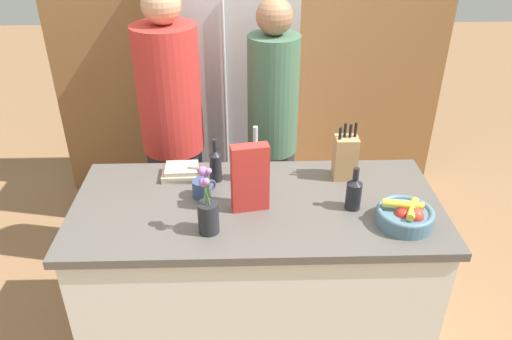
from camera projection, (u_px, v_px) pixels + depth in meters
kitchen_island at (257, 279)px, 2.54m from camera, size 1.70×0.77×0.93m
back_wall_wood at (250, 28)px, 3.57m from camera, size 2.90×0.12×2.60m
refrigerator at (235, 87)px, 3.41m from camera, size 0.78×0.62×1.98m
fruit_bowl at (406, 215)px, 2.14m from camera, size 0.25×0.25×0.11m
knife_block at (345, 157)px, 2.44m from camera, size 0.11×0.09×0.29m
flower_vase at (208, 211)px, 2.06m from camera, size 0.09×0.09×0.31m
cereal_box at (250, 178)px, 2.19m from camera, size 0.17×0.09×0.32m
coffee_mug at (202, 188)px, 2.33m from camera, size 0.11×0.09×0.09m
book_stack at (181, 172)px, 2.49m from camera, size 0.20×0.15×0.05m
bottle_oil at (354, 193)px, 2.23m from camera, size 0.07×0.07×0.21m
bottle_vinegar at (216, 164)px, 2.43m from camera, size 0.06×0.06×0.22m
bottle_wine at (256, 160)px, 2.42m from camera, size 0.06×0.06×0.29m
person_at_sink at (172, 125)px, 2.87m from camera, size 0.36×0.36×1.78m
person_in_blue at (272, 126)px, 2.92m from camera, size 0.29×0.29×1.71m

